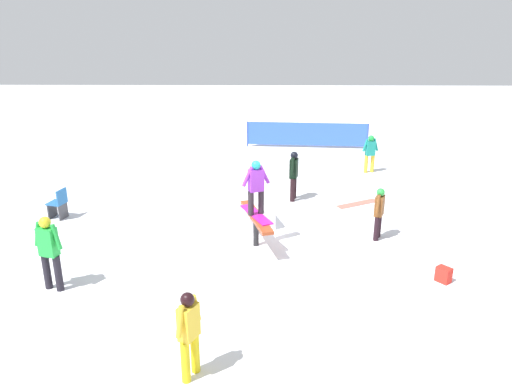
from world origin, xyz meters
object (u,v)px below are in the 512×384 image
(main_rider_on_rail, at_px, (256,188))
(bystander_teal, at_px, (370,152))
(bystander_black, at_px, (294,173))
(rail_feature, at_px, (256,220))
(bystander_yellow, at_px, (189,331))
(loose_snowboard_coral, at_px, (357,204))
(backpack_on_snow, at_px, (444,275))
(folding_chair, at_px, (58,204))
(bystander_green, at_px, (49,249))
(bystander_brown, at_px, (379,211))

(main_rider_on_rail, distance_m, bystander_teal, 7.45)
(bystander_black, bearing_deg, rail_feature, -5.57)
(rail_feature, xyz_separation_m, bystander_black, (-3.29, 1.12, 0.18))
(bystander_yellow, xyz_separation_m, loose_snowboard_coral, (-7.74, 4.04, -0.84))
(rail_feature, distance_m, backpack_on_snow, 4.47)
(rail_feature, xyz_separation_m, folding_chair, (-1.70, -5.60, -0.27))
(bystander_yellow, bearing_deg, rail_feature, -164.82)
(bystander_black, bearing_deg, bystander_green, -31.18)
(bystander_yellow, distance_m, backpack_on_snow, 5.95)
(main_rider_on_rail, distance_m, loose_snowboard_coral, 4.50)
(loose_snowboard_coral, relative_size, backpack_on_snow, 4.14)
(folding_chair, bearing_deg, rail_feature, 87.79)
(bystander_green, bearing_deg, bystander_black, 63.63)
(main_rider_on_rail, relative_size, loose_snowboard_coral, 0.99)
(bystander_teal, relative_size, bystander_brown, 1.01)
(bystander_yellow, bearing_deg, bystander_brown, 168.74)
(bystander_brown, height_order, backpack_on_snow, bystander_brown)
(main_rider_on_rail, distance_m, folding_chair, 5.95)
(bystander_black, relative_size, loose_snowboard_coral, 1.10)
(bystander_yellow, xyz_separation_m, bystander_brown, (-5.26, 4.09, -0.08))
(bystander_brown, bearing_deg, folding_chair, -73.58)
(folding_chair, bearing_deg, loose_snowboard_coral, 112.77)
(bystander_brown, height_order, folding_chair, bystander_brown)
(main_rider_on_rail, relative_size, backpack_on_snow, 4.09)
(backpack_on_snow, bearing_deg, bystander_brown, -16.58)
(bystander_green, height_order, bystander_black, bystander_green)
(bystander_black, distance_m, backpack_on_snow, 5.89)
(bystander_teal, height_order, folding_chair, bystander_teal)
(bystander_yellow, bearing_deg, loose_snowboard_coral, 179.06)
(rail_feature, distance_m, loose_snowboard_coral, 4.29)
(folding_chair, bearing_deg, bystander_teal, 129.71)
(bystander_teal, bearing_deg, bystander_green, -148.49)
(folding_chair, bearing_deg, bystander_brown, 96.51)
(main_rider_on_rail, relative_size, bystander_brown, 1.01)
(bystander_black, distance_m, loose_snowboard_coral, 2.16)
(bystander_green, bearing_deg, bystander_brown, 37.58)
(loose_snowboard_coral, bearing_deg, folding_chair, -19.68)
(bystander_yellow, height_order, folding_chair, bystander_yellow)
(bystander_teal, xyz_separation_m, bystander_black, (2.91, -2.94, 0.09))
(bystander_yellow, relative_size, loose_snowboard_coral, 1.08)
(bystander_green, xyz_separation_m, bystander_brown, (-2.61, 7.34, -0.15))
(main_rider_on_rail, bearing_deg, bystander_green, -87.52)
(rail_feature, xyz_separation_m, bystander_teal, (-6.21, 4.06, 0.09))
(backpack_on_snow, bearing_deg, rail_feature, 26.61)
(rail_feature, relative_size, bystander_black, 1.37)
(main_rider_on_rail, xyz_separation_m, backpack_on_snow, (1.75, 4.08, -1.34))
(bystander_yellow, height_order, bystander_brown, bystander_yellow)
(bystander_teal, relative_size, folding_chair, 1.57)
(rail_feature, distance_m, bystander_teal, 7.41)
(bystander_green, xyz_separation_m, folding_chair, (-3.87, -1.38, -0.51))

